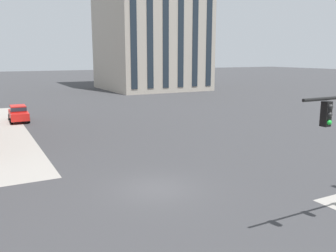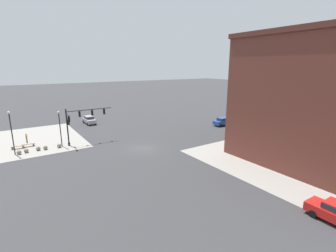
% 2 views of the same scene
% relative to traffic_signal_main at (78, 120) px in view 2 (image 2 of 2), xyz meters
% --- Properties ---
extents(ground_plane, '(320.00, 320.00, 0.00)m').
position_rel_traffic_signal_main_xyz_m(ground_plane, '(-7.30, 7.48, -3.95)').
color(ground_plane, '#38383A').
extents(sidewalk_corner_slab, '(20.00, 19.00, 0.02)m').
position_rel_traffic_signal_main_xyz_m(sidewalk_corner_slab, '(8.70, -7.02, -3.95)').
color(sidewalk_corner_slab, gray).
rests_on(sidewalk_corner_slab, ground).
extents(traffic_signal_main, '(7.30, 2.09, 5.81)m').
position_rel_traffic_signal_main_xyz_m(traffic_signal_main, '(0.00, 0.00, 0.00)').
color(traffic_signal_main, black).
rests_on(traffic_signal_main, ground).
extents(bollard_sphere_curb_a, '(0.62, 0.62, 0.62)m').
position_rel_traffic_signal_main_xyz_m(bollard_sphere_curb_a, '(3.18, 0.04, -3.64)').
color(bollard_sphere_curb_a, gray).
rests_on(bollard_sphere_curb_a, ground).
extents(bollard_sphere_curb_b, '(0.62, 0.62, 0.62)m').
position_rel_traffic_signal_main_xyz_m(bollard_sphere_curb_b, '(5.07, -0.14, -3.64)').
color(bollard_sphere_curb_b, gray).
rests_on(bollard_sphere_curb_b, ground).
extents(bollard_sphere_curb_c, '(0.62, 0.62, 0.62)m').
position_rel_traffic_signal_main_xyz_m(bollard_sphere_curb_c, '(6.01, -0.28, -3.64)').
color(bollard_sphere_curb_c, gray).
rests_on(bollard_sphere_curb_c, ground).
extents(bollard_sphere_curb_d, '(0.62, 0.62, 0.62)m').
position_rel_traffic_signal_main_xyz_m(bollard_sphere_curb_d, '(7.56, -0.16, -3.64)').
color(bollard_sphere_curb_d, gray).
rests_on(bollard_sphere_curb_d, ground).
extents(bollard_sphere_curb_e, '(0.62, 0.62, 0.62)m').
position_rel_traffic_signal_main_xyz_m(bollard_sphere_curb_e, '(8.47, 0.06, -3.64)').
color(bollard_sphere_curb_e, gray).
rests_on(bollard_sphere_curb_e, ground).
extents(bench_near_signal, '(1.82, 0.54, 0.49)m').
position_rel_traffic_signal_main_xyz_m(bench_near_signal, '(7.06, -3.11, -3.63)').
color(bench_near_signal, tan).
rests_on(bench_near_signal, ground).
extents(bench_mid_block, '(1.83, 0.63, 0.49)m').
position_rel_traffic_signal_main_xyz_m(bench_mid_block, '(8.46, -2.87, -3.63)').
color(bench_mid_block, tan).
rests_on(bench_mid_block, ground).
extents(pedestrian_at_curb, '(0.26, 0.54, 1.65)m').
position_rel_traffic_signal_main_xyz_m(pedestrian_at_curb, '(7.08, -5.04, -3.01)').
color(pedestrian_at_curb, '#333333').
rests_on(pedestrian_at_curb, ground).
extents(street_lamp_corner_near, '(0.36, 0.36, 5.58)m').
position_rel_traffic_signal_main_xyz_m(street_lamp_corner_near, '(2.70, -0.37, -0.47)').
color(street_lamp_corner_near, black).
rests_on(street_lamp_corner_near, ground).
extents(street_lamp_mid_sidewalk, '(0.36, 0.36, 6.21)m').
position_rel_traffic_signal_main_xyz_m(street_lamp_mid_sidewalk, '(8.95, -0.23, -0.13)').
color(street_lamp_mid_sidewalk, black).
rests_on(street_lamp_mid_sidewalk, ground).
extents(car_main_northbound_far, '(1.97, 4.44, 1.68)m').
position_rel_traffic_signal_main_xyz_m(car_main_northbound_far, '(-5.40, -13.50, -3.03)').
color(car_main_northbound_far, '#99999E').
rests_on(car_main_northbound_far, ground).
extents(car_main_southbound_near, '(4.49, 2.07, 1.68)m').
position_rel_traffic_signal_main_xyz_m(car_main_southbound_near, '(-28.33, 3.78, -3.03)').
color(car_main_southbound_near, '#23479E').
rests_on(car_main_southbound_near, ground).
extents(car_main_southbound_far, '(4.51, 2.11, 1.68)m').
position_rel_traffic_signal_main_xyz_m(car_main_southbound_far, '(-31.24, 10.95, -3.03)').
color(car_main_southbound_far, '#99999E').
rests_on(car_main_southbound_far, ground).
extents(storefront_block_near_corner, '(21.18, 18.33, 16.16)m').
position_rel_traffic_signal_main_xyz_m(storefront_block_near_corner, '(-26.68, 24.43, 4.14)').
color(storefront_block_near_corner, brown).
rests_on(storefront_block_near_corner, ground).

